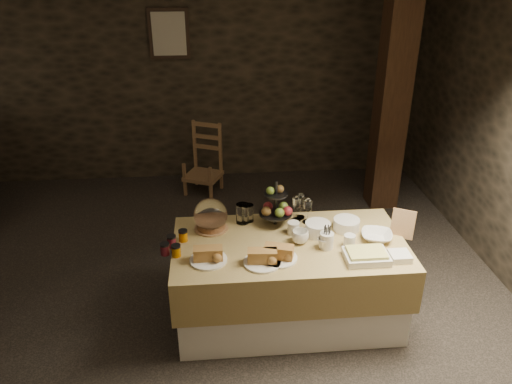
{
  "coord_description": "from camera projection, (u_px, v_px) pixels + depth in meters",
  "views": [
    {
      "loc": [
        0.3,
        -3.36,
        2.62
      ],
      "look_at": [
        0.62,
        0.2,
        0.86
      ],
      "focal_mm": 35.0,
      "sensor_mm": 36.0,
      "label": 1
    }
  ],
  "objects": [
    {
      "name": "ground_plane",
      "position": [
        184.0,
        298.0,
        4.14
      ],
      "size": [
        5.5,
        5.0,
        0.01
      ],
      "primitive_type": "cube",
      "color": "black",
      "rests_on": "ground"
    },
    {
      "name": "room_shell",
      "position": [
        169.0,
        117.0,
        3.45
      ],
      "size": [
        5.52,
        5.02,
        2.6
      ],
      "color": "black",
      "rests_on": "ground"
    },
    {
      "name": "buffet_table",
      "position": [
        289.0,
        275.0,
        3.78
      ],
      "size": [
        1.71,
        0.91,
        0.68
      ],
      "color": "white",
      "rests_on": "ground_plane"
    },
    {
      "name": "chair",
      "position": [
        203.0,
        162.0,
        5.83
      ],
      "size": [
        0.5,
        0.49,
        0.64
      ],
      "rotation": [
        0.0,
        0.0,
        -0.42
      ],
      "color": "olive",
      "rests_on": "ground_plane"
    },
    {
      "name": "timber_column",
      "position": [
        393.0,
        90.0,
        5.11
      ],
      "size": [
        0.3,
        0.3,
        2.6
      ],
      "primitive_type": "cube",
      "color": "black",
      "rests_on": "ground_plane"
    },
    {
      "name": "framed_picture",
      "position": [
        169.0,
        34.0,
        5.56
      ],
      "size": [
        0.45,
        0.04,
        0.55
      ],
      "color": "#2F2119",
      "rests_on": "room_shell"
    },
    {
      "name": "plate_stack_a",
      "position": [
        318.0,
        229.0,
        3.73
      ],
      "size": [
        0.19,
        0.19,
        0.1
      ],
      "primitive_type": "cylinder",
      "color": "white",
      "rests_on": "buffet_table"
    },
    {
      "name": "plate_stack_b",
      "position": [
        346.0,
        224.0,
        3.8
      ],
      "size": [
        0.2,
        0.2,
        0.08
      ],
      "primitive_type": "cylinder",
      "color": "white",
      "rests_on": "buffet_table"
    },
    {
      "name": "cutlery_holder",
      "position": [
        327.0,
        241.0,
        3.56
      ],
      "size": [
        0.1,
        0.1,
        0.12
      ],
      "primitive_type": "cylinder",
      "color": "white",
      "rests_on": "buffet_table"
    },
    {
      "name": "cup_a",
      "position": [
        300.0,
        237.0,
        3.63
      ],
      "size": [
        0.14,
        0.14,
        0.1
      ],
      "primitive_type": "imported",
      "rotation": [
        0.0,
        0.0,
        -0.12
      ],
      "color": "white",
      "rests_on": "buffet_table"
    },
    {
      "name": "cup_b",
      "position": [
        324.0,
        243.0,
        3.56
      ],
      "size": [
        0.11,
        0.11,
        0.08
      ],
      "primitive_type": "imported",
      "rotation": [
        0.0,
        0.0,
        0.32
      ],
      "color": "white",
      "rests_on": "buffet_table"
    },
    {
      "name": "mug_c",
      "position": [
        293.0,
        228.0,
        3.75
      ],
      "size": [
        0.09,
        0.09,
        0.09
      ],
      "primitive_type": "cylinder",
      "color": "white",
      "rests_on": "buffet_table"
    },
    {
      "name": "mug_d",
      "position": [
        349.0,
        241.0,
        3.59
      ],
      "size": [
        0.08,
        0.08,
        0.09
      ],
      "primitive_type": "cylinder",
      "color": "white",
      "rests_on": "buffet_table"
    },
    {
      "name": "bowl",
      "position": [
        377.0,
        236.0,
        3.68
      ],
      "size": [
        0.28,
        0.28,
        0.06
      ],
      "primitive_type": "imported",
      "rotation": [
        0.0,
        0.0,
        -0.27
      ],
      "color": "white",
      "rests_on": "buffet_table"
    },
    {
      "name": "cake_dome",
      "position": [
        211.0,
        217.0,
        3.78
      ],
      "size": [
        0.26,
        0.26,
        0.26
      ],
      "color": "olive",
      "rests_on": "buffet_table"
    },
    {
      "name": "fruit_stand",
      "position": [
        276.0,
        208.0,
        3.83
      ],
      "size": [
        0.26,
        0.26,
        0.37
      ],
      "rotation": [
        0.0,
        0.0,
        -0.29
      ],
      "color": "black",
      "rests_on": "buffet_table"
    },
    {
      "name": "bread_platter_left",
      "position": [
        208.0,
        256.0,
        3.42
      ],
      "size": [
        0.26,
        0.26,
        0.11
      ],
      "color": "white",
      "rests_on": "buffet_table"
    },
    {
      "name": "bread_platter_center",
      "position": [
        262.0,
        258.0,
        3.39
      ],
      "size": [
        0.26,
        0.26,
        0.11
      ],
      "color": "white",
      "rests_on": "buffet_table"
    },
    {
      "name": "bread_platter_right",
      "position": [
        279.0,
        254.0,
        3.44
      ],
      "size": [
        0.26,
        0.26,
        0.11
      ],
      "color": "white",
      "rests_on": "buffet_table"
    },
    {
      "name": "jam_jars",
      "position": [
        174.0,
        245.0,
        3.55
      ],
      "size": [
        0.18,
        0.26,
        0.07
      ],
      "color": "maroon",
      "rests_on": "buffet_table"
    },
    {
      "name": "tart_dish",
      "position": [
        366.0,
        256.0,
        3.44
      ],
      "size": [
        0.3,
        0.22,
        0.07
      ],
      "color": "white",
      "rests_on": "buffet_table"
    },
    {
      "name": "square_dish",
      "position": [
        400.0,
        256.0,
        3.45
      ],
      "size": [
        0.14,
        0.14,
        0.04
      ],
      "primitive_type": "cube",
      "color": "white",
      "rests_on": "buffet_table"
    },
    {
      "name": "menu_frame",
      "position": [
        403.0,
        224.0,
        3.71
      ],
      "size": [
        0.18,
        0.14,
        0.22
      ],
      "primitive_type": "cube",
      "rotation": [
        -0.24,
        0.0,
        -0.5
      ],
      "color": "olive",
      "rests_on": "buffet_table"
    },
    {
      "name": "storage_jar_a",
      "position": [
        242.0,
        214.0,
        3.88
      ],
      "size": [
        0.1,
        0.1,
        0.16
      ],
      "primitive_type": "cylinder",
      "color": "white",
      "rests_on": "buffet_table"
    },
    {
      "name": "storage_jar_b",
      "position": [
        248.0,
        213.0,
        3.91
      ],
      "size": [
        0.09,
        0.09,
        0.14
      ],
      "primitive_type": "cylinder",
      "color": "white",
      "rests_on": "buffet_table"
    }
  ]
}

